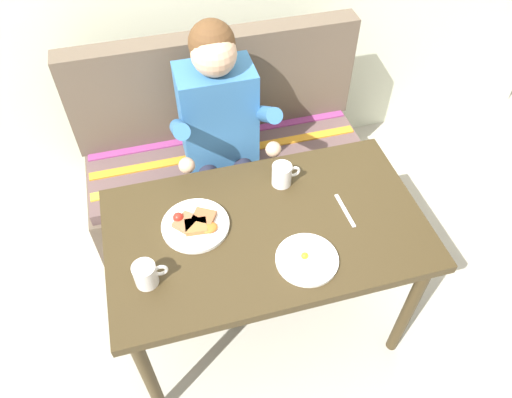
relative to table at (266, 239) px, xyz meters
name	(u,v)px	position (x,y,z in m)	size (l,w,h in m)	color
ground_plane	(264,318)	(0.00, 0.00, -0.65)	(8.00, 8.00, 0.00)	#B0AB9B
table	(266,239)	(0.00, 0.00, 0.00)	(1.20, 0.70, 0.73)	#392D18
couch	(226,165)	(0.00, 0.76, -0.32)	(1.44, 0.56, 1.00)	brown
person	(221,127)	(-0.04, 0.59, 0.09)	(0.45, 0.61, 1.21)	teal
plate_breakfast	(195,224)	(-0.26, 0.07, 0.10)	(0.25, 0.25, 0.05)	white
plate_eggs	(307,259)	(0.09, -0.19, 0.09)	(0.22, 0.22, 0.04)	white
coffee_mug	(282,174)	(0.12, 0.20, 0.13)	(0.12, 0.08, 0.09)	white
coffee_mug_second	(146,274)	(-0.46, -0.13, 0.13)	(0.12, 0.08, 0.09)	white
fork	(345,210)	(0.31, -0.01, 0.08)	(0.01, 0.17, 0.01)	silver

